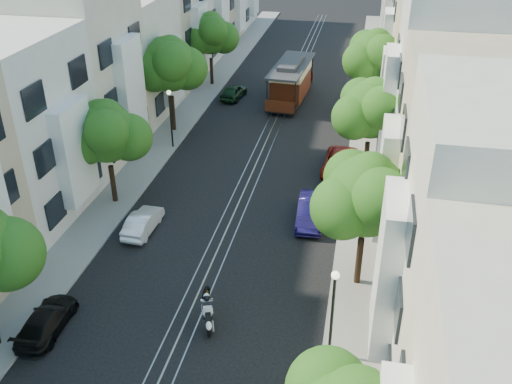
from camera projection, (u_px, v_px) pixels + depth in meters
The scene contains 24 objects.
ground at pixel (274, 123), 44.64m from camera, with size 200.00×200.00×0.00m, color black.
sidewalk_east at pixel (368, 129), 43.38m from camera, with size 2.50×80.00×0.12m, color gray.
sidewalk_west at pixel (186, 116), 45.84m from camera, with size 2.50×80.00×0.12m, color gray.
rail_left at pixel (267, 122), 44.73m from camera, with size 0.06×80.00×0.02m, color gray.
rail_slot at pixel (274, 123), 44.64m from camera, with size 0.06×80.00×0.02m, color gray.
rail_right at pixel (281, 123), 44.54m from camera, with size 0.06×80.00×0.02m, color gray.
lane_line at pixel (274, 123), 44.64m from camera, with size 0.08×80.00×0.01m, color tan.
townhouses_east at pixel (442, 67), 40.02m from camera, with size 7.75×72.00×12.00m.
townhouses_west at pixel (124, 51), 44.11m from camera, with size 7.75×72.00×11.76m.
tree_e_b at pixel (367, 198), 24.81m from camera, with size 4.93×4.08×6.68m.
tree_e_c at pixel (372, 111), 34.29m from camera, with size 4.84×3.99×6.52m.
tree_e_d at pixel (375, 56), 43.58m from camera, with size 5.01×4.16×6.85m.
tree_w_b at pixel (107, 134), 31.70m from camera, with size 4.72×3.87×6.27m.
tree_w_c at pixel (170, 65), 40.79m from camera, with size 5.13×4.28×7.09m.
tree_w_d at pixel (211, 35), 50.44m from camera, with size 4.84×3.99×6.52m.
lamp_east at pixel (333, 302), 21.63m from camera, with size 0.32×0.32×4.16m.
lamp_west at pixel (170, 110), 39.19m from camera, with size 0.32×0.32×4.16m.
sportbike_rider at pixel (207, 309), 24.29m from camera, with size 0.87×2.19×1.55m.
cable_car at pixel (291, 79), 48.16m from camera, with size 3.16×8.47×3.19m.
parked_car_e_mid at pixel (311, 211), 31.70m from camera, with size 1.42×4.06×1.34m, color #110C3F.
parked_car_e_far at pixel (340, 163), 37.02m from camera, with size 2.10×4.56×1.27m, color maroon.
parked_car_w_near at pixel (46, 320), 24.13m from camera, with size 1.51×3.71×1.08m, color black.
parked_car_w_mid at pixel (143, 222), 30.89m from camera, with size 1.20×3.43×1.13m, color white.
parked_car_w_far at pixel (234, 91), 49.25m from camera, with size 1.46×3.63×1.24m, color black.
Camera 1 is at (6.70, -13.09, 17.06)m, focal length 40.00 mm.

